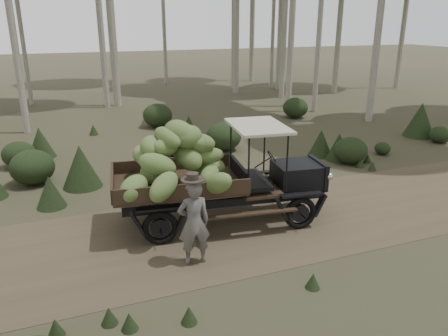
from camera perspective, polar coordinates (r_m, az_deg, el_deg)
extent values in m
plane|color=#473D2B|center=(10.70, 8.50, -6.51)|extent=(120.00, 120.00, 0.00)
cube|color=brown|center=(10.70, 8.50, -6.49)|extent=(70.00, 4.00, 0.01)
cube|color=black|center=(10.61, 9.40, -0.83)|extent=(1.14, 1.09, 0.56)
cube|color=black|center=(10.83, 12.13, -0.59)|extent=(0.24, 1.02, 0.63)
cube|color=black|center=(10.12, 1.96, -0.94)|extent=(0.27, 1.42, 0.56)
cube|color=#38281C|center=(9.89, -6.04, -2.14)|extent=(3.07, 2.20, 0.08)
cube|color=#38281C|center=(10.69, -6.74, 0.49)|extent=(2.83, 0.44, 0.33)
cube|color=#38281C|center=(8.98, -5.27, -3.09)|extent=(2.83, 0.44, 0.33)
cube|color=#38281C|center=(9.77, -14.39, -1.79)|extent=(0.31, 1.82, 0.33)
cube|color=beige|center=(9.92, 4.49, 5.48)|extent=(1.39, 1.87, 0.06)
cube|color=black|center=(10.56, -0.49, -2.90)|extent=(4.66, 0.73, 0.18)
cube|color=black|center=(9.87, 0.53, -4.52)|extent=(4.66, 0.73, 0.18)
torus|color=black|center=(11.46, 6.74, -2.55)|extent=(0.79, 0.24, 0.77)
torus|color=black|center=(10.07, 9.91, -5.83)|extent=(0.79, 0.24, 0.77)
torus|color=black|center=(10.84, -9.19, -3.97)|extent=(0.79, 0.24, 0.77)
torus|color=black|center=(9.36, -8.33, -7.75)|extent=(0.79, 0.24, 0.77)
sphere|color=beige|center=(11.24, 11.54, 0.44)|extent=(0.18, 0.18, 0.18)
sphere|color=beige|center=(10.46, 13.62, -1.10)|extent=(0.18, 0.18, 0.18)
ellipsoid|color=olive|center=(10.06, -8.67, -0.08)|extent=(0.66, 0.95, 0.73)
ellipsoid|color=olive|center=(10.14, -10.73, 1.76)|extent=(0.49, 0.71, 0.47)
ellipsoid|color=olive|center=(9.69, -3.04, 3.12)|extent=(0.86, 0.79, 0.63)
ellipsoid|color=olive|center=(9.50, -4.77, 4.10)|extent=(0.82, 0.71, 0.52)
ellipsoid|color=olive|center=(9.91, -9.43, -0.87)|extent=(0.67, 0.84, 0.50)
ellipsoid|color=olive|center=(9.29, -8.67, 0.41)|extent=(1.02, 0.69, 0.74)
ellipsoid|color=olive|center=(9.68, -3.15, 3.36)|extent=(0.83, 0.53, 0.54)
ellipsoid|color=olive|center=(9.42, -7.38, 3.99)|extent=(0.71, 0.91, 0.57)
ellipsoid|color=olive|center=(10.05, -2.03, -0.08)|extent=(0.98, 0.83, 0.63)
ellipsoid|color=olive|center=(9.74, -10.17, 1.30)|extent=(0.55, 0.80, 0.50)
ellipsoid|color=olive|center=(9.48, -7.59, 2.76)|extent=(0.84, 0.75, 0.51)
ellipsoid|color=olive|center=(9.49, -5.91, 4.67)|extent=(0.93, 0.94, 0.68)
ellipsoid|color=olive|center=(9.56, -1.91, -1.04)|extent=(0.78, 0.80, 0.56)
ellipsoid|color=olive|center=(9.67, -4.75, 1.41)|extent=(0.83, 1.04, 0.73)
ellipsoid|color=olive|center=(9.56, -9.50, 2.75)|extent=(0.65, 0.83, 0.51)
ellipsoid|color=olive|center=(9.58, -5.15, 4.61)|extent=(0.47, 0.76, 0.46)
ellipsoid|color=olive|center=(9.09, -11.72, -2.67)|extent=(0.98, 0.91, 0.74)
ellipsoid|color=olive|center=(9.87, -2.30, 1.65)|extent=(0.90, 0.43, 0.43)
ellipsoid|color=olive|center=(9.94, -5.44, 3.56)|extent=(0.61, 0.79, 0.49)
ellipsoid|color=olive|center=(9.61, -5.99, 4.33)|extent=(0.87, 0.87, 0.57)
ellipsoid|color=olive|center=(8.83, -7.87, -2.45)|extent=(0.99, 0.85, 0.77)
ellipsoid|color=olive|center=(9.00, -0.76, -1.98)|extent=(0.76, 0.93, 0.71)
imported|color=#5B5753|center=(8.43, -3.96, -7.15)|extent=(0.66, 0.46, 1.72)
cylinder|color=#332B23|center=(8.08, -4.10, -1.52)|extent=(0.49, 0.49, 0.02)
cylinder|color=#332B23|center=(8.06, -4.11, -1.14)|extent=(0.25, 0.25, 0.14)
ellipsoid|color=#233319|center=(13.72, -23.76, 0.10)|extent=(1.25, 1.25, 1.00)
ellipsoid|color=#233319|center=(15.28, -6.60, 2.41)|extent=(0.61, 0.61, 0.49)
cone|color=#233319|center=(16.32, -22.86, 3.10)|extent=(0.95, 0.95, 1.06)
ellipsoid|color=#233319|center=(18.85, 26.39, 3.94)|extent=(0.80, 0.80, 0.64)
cone|color=#233319|center=(18.89, -16.69, 4.81)|extent=(0.39, 0.39, 0.44)
cone|color=#233319|center=(19.47, 24.28, 5.77)|extent=(1.25, 1.25, 1.39)
ellipsoid|color=#233319|center=(19.62, -8.68, 6.82)|extent=(1.29, 1.29, 1.03)
cone|color=#233319|center=(15.27, 14.76, 2.72)|extent=(0.84, 0.84, 0.93)
cone|color=#233319|center=(12.95, -18.19, 0.22)|extent=(1.11, 1.11, 1.23)
ellipsoid|color=#233319|center=(15.52, -25.23, 1.63)|extent=(1.05, 1.05, 0.84)
cone|color=#233319|center=(18.19, -4.60, 5.61)|extent=(0.71, 0.71, 0.79)
ellipsoid|color=#233319|center=(15.85, -0.04, 4.17)|extent=(1.29, 1.29, 1.03)
ellipsoid|color=#233319|center=(16.40, 20.00, 2.43)|extent=(0.55, 0.55, 0.44)
cone|color=#233319|center=(11.88, -21.77, -2.90)|extent=(0.75, 0.75, 0.83)
ellipsoid|color=#233319|center=(21.57, 9.30, 7.79)|extent=(1.21, 1.21, 0.97)
cone|color=#233319|center=(15.57, 12.53, 3.23)|extent=(0.85, 0.85, 0.94)
ellipsoid|color=#233319|center=(15.01, 16.23, 2.24)|extent=(1.09, 1.09, 0.87)
cone|color=#233319|center=(8.15, 11.54, -14.22)|extent=(0.27, 0.27, 0.30)
cone|color=#233319|center=(12.83, 2.96, -1.21)|extent=(0.27, 0.27, 0.30)
cone|color=#233319|center=(7.44, -21.14, -18.85)|extent=(0.27, 0.27, 0.30)
cone|color=#233319|center=(13.04, 5.56, -0.94)|extent=(0.27, 0.27, 0.30)
cone|color=#233319|center=(15.32, 18.25, 1.21)|extent=(0.27, 0.27, 0.30)
cone|color=#233319|center=(13.11, 9.51, -1.01)|extent=(0.27, 0.27, 0.30)
cone|color=#233319|center=(11.87, -22.51, -4.41)|extent=(0.27, 0.27, 0.30)
cone|color=#233319|center=(7.43, -14.79, -18.15)|extent=(0.27, 0.27, 0.30)
cone|color=#233319|center=(7.25, -4.60, -18.54)|extent=(0.27, 0.27, 0.30)
cone|color=#233319|center=(11.61, -12.13, -3.85)|extent=(0.27, 0.27, 0.30)
cone|color=#233319|center=(14.79, 17.36, 0.68)|extent=(0.27, 0.27, 0.30)
cone|color=#233319|center=(7.25, -12.27, -18.98)|extent=(0.27, 0.27, 0.30)
cone|color=#233319|center=(14.58, 18.82, 0.27)|extent=(0.27, 0.27, 0.30)
cone|color=#233319|center=(12.44, 1.55, -1.85)|extent=(0.27, 0.27, 0.30)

